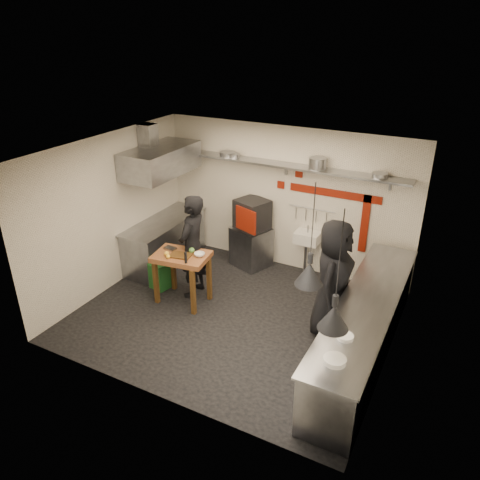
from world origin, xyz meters
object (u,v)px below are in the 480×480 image
at_px(green_bin, 161,275).
at_px(chef_left, 192,247).
at_px(prep_table, 183,278).
at_px(chef_right, 333,279).
at_px(oven_stand, 251,247).
at_px(combi_oven, 252,214).

xyz_separation_m(green_bin, chef_left, (0.67, 0.10, 0.69)).
height_order(prep_table, chef_right, chef_right).
bearing_deg(chef_right, prep_table, 95.78).
height_order(oven_stand, prep_table, prep_table).
distance_m(oven_stand, green_bin, 1.91).
distance_m(green_bin, chef_left, 0.97).
distance_m(combi_oven, chef_left, 1.56).
bearing_deg(prep_table, oven_stand, 67.44).
bearing_deg(combi_oven, prep_table, -83.79).
height_order(prep_table, chef_left, chef_left).
xyz_separation_m(chef_left, chef_right, (2.52, 0.02, 0.02)).
bearing_deg(chef_left, green_bin, -85.82).
relative_size(oven_stand, combi_oven, 1.38).
xyz_separation_m(combi_oven, green_bin, (-1.09, -1.60, -0.84)).
bearing_deg(green_bin, combi_oven, 55.82).
relative_size(combi_oven, chef_left, 0.31).
relative_size(green_bin, chef_left, 0.27).
bearing_deg(combi_oven, chef_right, -14.81).
bearing_deg(oven_stand, chef_right, -14.17).
distance_m(combi_oven, chef_right, 2.57).
height_order(oven_stand, chef_left, chef_left).
xyz_separation_m(combi_oven, chef_left, (-0.42, -1.50, -0.15)).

